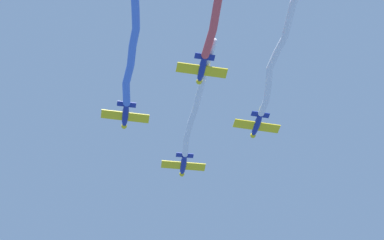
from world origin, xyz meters
name	(u,v)px	position (x,y,z in m)	size (l,w,h in m)	color
airplane_lead	(183,165)	(-10.20, 0.39, 58.85)	(5.00, 5.48, 1.52)	navy
smoke_trail_lead	(197,102)	(-1.92, 8.22, 59.17)	(13.69, 13.74, 1.59)	white
airplane_left_wing	(125,115)	(1.75, -0.20, 58.45)	(5.14, 5.36, 1.52)	navy
smoke_trail_left_wing	(132,39)	(10.00, 7.18, 59.49)	(14.58, 12.23, 2.60)	#4C75DB
airplane_right_wing	(257,125)	(-9.61, 12.33, 59.15)	(5.25, 5.26, 1.52)	navy
smoke_trail_right_wing	(278,54)	(-1.24, 20.08, 59.34)	(14.20, 13.52, 1.66)	white
airplane_slot	(202,69)	(2.34, 11.74, 58.65)	(5.19, 5.32, 1.52)	navy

